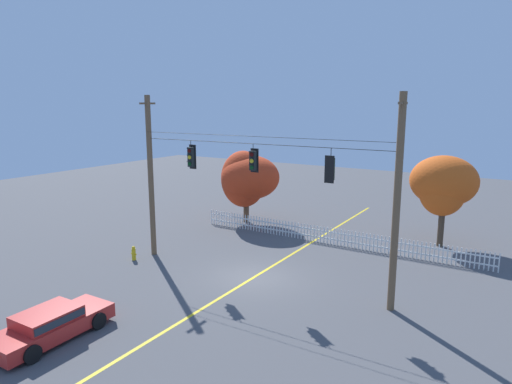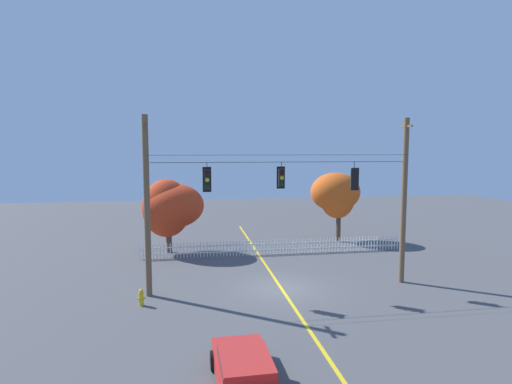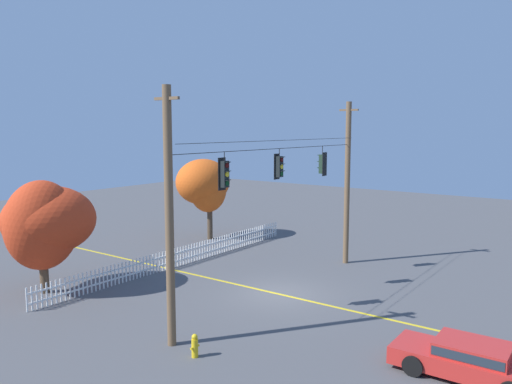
{
  "view_description": "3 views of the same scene",
  "coord_description": "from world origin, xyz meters",
  "views": [
    {
      "loc": [
        11.21,
        -17.94,
        8.45
      ],
      "look_at": [
        -0.45,
        0.92,
        4.13
      ],
      "focal_mm": 31.64,
      "sensor_mm": 36.0,
      "label": 1
    },
    {
      "loc": [
        -4.7,
        -20.73,
        7.25
      ],
      "look_at": [
        -1.16,
        1.16,
        5.0
      ],
      "focal_mm": 29.21,
      "sensor_mm": 36.0,
      "label": 2
    },
    {
      "loc": [
        -18.71,
        -12.4,
        7.53
      ],
      "look_at": [
        -0.58,
        0.88,
        4.69
      ],
      "focal_mm": 35.72,
      "sensor_mm": 36.0,
      "label": 3
    }
  ],
  "objects": [
    {
      "name": "autumn_maple_mid",
      "position": [
        6.79,
        10.57,
        3.74
      ],
      "size": [
        3.97,
        3.38,
        5.46
      ],
      "color": "#473828",
      "rests_on": "ground"
    },
    {
      "name": "autumn_maple_near_fence",
      "position": [
        -6.0,
        8.73,
        3.27
      ],
      "size": [
        4.27,
        3.96,
        5.22
      ],
      "color": "brown",
      "rests_on": "ground"
    },
    {
      "name": "ground",
      "position": [
        0.0,
        0.0,
        0.0
      ],
      "size": [
        80.0,
        80.0,
        0.0
      ],
      "primitive_type": "plane",
      "color": "#4C4C4F"
    },
    {
      "name": "signal_support_span",
      "position": [
        0.0,
        -0.0,
        4.54
      ],
      "size": [
        13.8,
        1.1,
        8.94
      ],
      "color": "brown",
      "rests_on": "ground"
    },
    {
      "name": "lane_centerline_stripe",
      "position": [
        0.0,
        0.0,
        0.0
      ],
      "size": [
        0.16,
        36.0,
        0.01
      ],
      "primitive_type": "cube",
      "color": "gold",
      "rests_on": "ground"
    },
    {
      "name": "white_picket_fence",
      "position": [
        1.13,
        7.11,
        0.52
      ],
      "size": [
        18.36,
        0.06,
        1.03
      ],
      "color": "white",
      "rests_on": "ground"
    },
    {
      "name": "parked_car",
      "position": [
        -3.13,
        -8.96,
        0.6
      ],
      "size": [
        1.94,
        4.42,
        1.15
      ],
      "color": "red",
      "rests_on": "ground"
    },
    {
      "name": "fire_hydrant",
      "position": [
        -6.99,
        -1.31,
        0.39
      ],
      "size": [
        0.38,
        0.22,
        0.8
      ],
      "color": "gold",
      "rests_on": "ground"
    },
    {
      "name": "traffic_signal_northbound_primary",
      "position": [
        -3.81,
        0.01,
        5.78
      ],
      "size": [
        0.43,
        0.38,
        1.49
      ],
      "color": "black"
    },
    {
      "name": "traffic_signal_eastbound_side",
      "position": [
        -0.03,
        0.01,
        5.84
      ],
      "size": [
        0.43,
        0.38,
        1.37
      ],
      "color": "black"
    },
    {
      "name": "traffic_signal_northbound_secondary",
      "position": [
        3.88,
        -0.01,
        5.73
      ],
      "size": [
        0.43,
        0.38,
        1.5
      ],
      "color": "black"
    }
  ]
}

